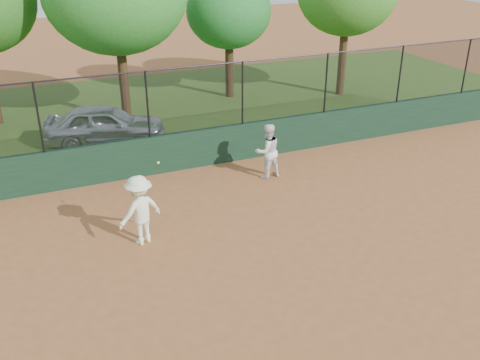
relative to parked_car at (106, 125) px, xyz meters
name	(u,v)px	position (x,y,z in m)	size (l,w,h in m)	color
ground	(246,276)	(1.31, -9.10, -0.69)	(80.00, 80.00, 0.00)	#9E5C33
back_wall	(167,153)	(1.31, -3.10, -0.09)	(26.00, 0.20, 1.20)	#183622
grass_strip	(127,114)	(1.31, 2.90, -0.68)	(36.00, 12.00, 0.01)	#33541A
parked_car	(106,125)	(0.00, 0.00, 0.00)	(1.62, 4.03, 1.37)	#B8BFC3
player_second	(267,151)	(3.95, -4.66, 0.15)	(0.81, 0.63, 1.67)	white
player_main	(140,210)	(-0.42, -6.85, 0.18)	(1.28, 1.00, 2.17)	white
fence_assembly	(163,102)	(1.28, -3.10, 1.55)	(26.00, 0.06, 2.00)	black
tree_3	(229,11)	(6.09, 3.64, 2.97)	(3.62, 3.29, 5.24)	#3F2915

